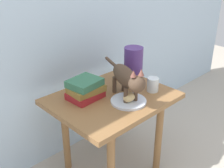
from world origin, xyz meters
TOP-DOWN VIEW (x-y plane):
  - ground_plane at (0.00, 0.00)m, footprint 6.00×6.00m
  - side_table at (0.00, 0.00)m, footprint 0.69×0.55m
  - plate at (0.02, -0.11)m, footprint 0.20×0.20m
  - bread_roll at (0.01, -0.12)m, footprint 0.09×0.07m
  - cat at (0.04, -0.08)m, footprint 0.22×0.45m
  - book_stack at (-0.12, 0.09)m, footprint 0.20×0.17m
  - green_vase at (0.23, 0.04)m, footprint 0.12×0.12m
  - candle_jar at (0.23, -0.12)m, footprint 0.07×0.07m

SIDE VIEW (x-z plane):
  - ground_plane at x=0.00m, z-range 0.00..0.00m
  - side_table at x=0.00m, z-range 0.18..0.72m
  - plate at x=0.02m, z-range 0.53..0.55m
  - candle_jar at x=0.23m, z-range 0.53..0.61m
  - bread_roll at x=0.01m, z-range 0.55..0.60m
  - book_stack at x=-0.12m, z-range 0.53..0.65m
  - green_vase at x=0.23m, z-range 0.53..0.77m
  - cat at x=0.04m, z-range 0.55..0.78m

